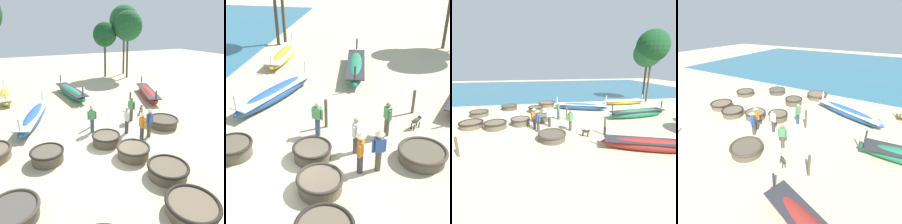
{
  "view_description": "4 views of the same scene",
  "coord_description": "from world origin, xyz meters",
  "views": [
    {
      "loc": [
        -3.86,
        -8.29,
        5.75
      ],
      "look_at": [
        1.31,
        2.54,
        1.03
      ],
      "focal_mm": 35.0,
      "sensor_mm": 36.0,
      "label": 1
    },
    {
      "loc": [
        2.73,
        -8.36,
        7.31
      ],
      "look_at": [
        0.89,
        2.71,
        1.11
      ],
      "focal_mm": 50.0,
      "sensor_mm": 36.0,
      "label": 2
    },
    {
      "loc": [
        14.85,
        0.31,
        4.84
      ],
      "look_at": [
        1.38,
        2.82,
        1.04
      ],
      "focal_mm": 28.0,
      "sensor_mm": 36.0,
      "label": 3
    },
    {
      "loc": [
        9.91,
        7.46,
        6.57
      ],
      "look_at": [
        0.65,
        2.22,
        1.15
      ],
      "focal_mm": 28.0,
      "sensor_mm": 36.0,
      "label": 4
    }
  ],
  "objects": [
    {
      "name": "ground_plane",
      "position": [
        0.0,
        0.0,
        0.0
      ],
      "size": [
        80.0,
        80.0,
        0.0
      ],
      "primitive_type": "plane",
      "color": "#C6B793"
    },
    {
      "name": "coracle_beside_post",
      "position": [
        -4.42,
        -2.17,
        0.27
      ],
      "size": [
        1.72,
        1.72,
        0.5
      ],
      "color": "#4C473F",
      "rests_on": "ground"
    },
    {
      "name": "tree_leftmost",
      "position": [
        9.75,
        16.78,
        6.37
      ],
      "size": [
        3.59,
        3.59,
        8.19
      ],
      "color": "#4C3D2D",
      "rests_on": "ground"
    },
    {
      "name": "fisherman_hauling",
      "position": [
        1.78,
        1.57,
        0.84
      ],
      "size": [
        0.29,
        0.52,
        1.57
      ],
      "color": "#383842",
      "rests_on": "ground"
    },
    {
      "name": "mooring_post_inland",
      "position": [
        4.11,
        5.21,
        0.6
      ],
      "size": [
        0.14,
        0.14,
        1.2
      ],
      "primitive_type": "cylinder",
      "color": "brown",
      "rests_on": "ground"
    },
    {
      "name": "long_boat_green_hull",
      "position": [
        6.78,
        6.83,
        0.38
      ],
      "size": [
        2.85,
        5.56,
        1.3
      ],
      "color": "maroon",
      "rests_on": "ground"
    },
    {
      "name": "coracle_weathered",
      "position": [
        -2.85,
        0.63,
        0.31
      ],
      "size": [
        1.54,
        1.54,
        0.58
      ],
      "color": "brown",
      "rests_on": "ground"
    },
    {
      "name": "coracle_center",
      "position": [
        1.39,
        -2.57,
        0.29
      ],
      "size": [
        1.73,
        1.73,
        0.53
      ],
      "color": "brown",
      "rests_on": "ground"
    },
    {
      "name": "tree_left_mid",
      "position": [
        6.86,
        16.08,
        4.86
      ],
      "size": [
        2.75,
        2.75,
        6.26
      ],
      "color": "#4C3D2D",
      "rests_on": "ground"
    },
    {
      "name": "dog",
      "position": [
        4.2,
        3.82,
        0.37
      ],
      "size": [
        0.49,
        0.56,
        0.55
      ],
      "color": "#3D3328",
      "rests_on": "ground"
    },
    {
      "name": "coracle_front_right",
      "position": [
        4.3,
        1.48,
        0.28
      ],
      "size": [
        1.87,
        1.87,
        0.51
      ],
      "color": "brown",
      "rests_on": "ground"
    },
    {
      "name": "tree_tall_back",
      "position": [
        9.07,
        14.64,
        5.79
      ],
      "size": [
        3.27,
        3.27,
        7.45
      ],
      "color": "#4C3D2D",
      "rests_on": "ground"
    },
    {
      "name": "long_boat_blue_hull",
      "position": [
        -4.41,
        11.43,
        0.34
      ],
      "size": [
        1.23,
        5.23,
        1.17
      ],
      "color": "gold",
      "rests_on": "ground"
    },
    {
      "name": "long_boat_red_hull",
      "position": [
        -2.84,
        5.44,
        0.38
      ],
      "size": [
        2.97,
        5.64,
        1.34
      ],
      "color": "#285693",
      "rests_on": "ground"
    },
    {
      "name": "mooring_post_shoreline",
      "position": [
        0.27,
        3.26,
        0.67
      ],
      "size": [
        0.14,
        0.14,
        1.35
      ],
      "primitive_type": "cylinder",
      "color": "brown",
      "rests_on": "ground"
    },
    {
      "name": "fisherman_crouching",
      "position": [
        0.05,
        2.54,
        0.84
      ],
      "size": [
        0.51,
        0.3,
        1.57
      ],
      "color": "#2D425B",
      "rests_on": "ground"
    },
    {
      "name": "fisherman_standing_right",
      "position": [
        2.92,
        3.01,
        0.84
      ],
      "size": [
        0.35,
        0.48,
        1.57
      ],
      "color": "#4C473D",
      "rests_on": "ground"
    },
    {
      "name": "fisherman_standing_left",
      "position": [
        2.06,
        0.41,
        0.96
      ],
      "size": [
        0.36,
        0.53,
        1.67
      ],
      "color": "#383842",
      "rests_on": "ground"
    },
    {
      "name": "coracle_far_left",
      "position": [
        0.86,
        -4.46,
        0.27
      ],
      "size": [
        1.81,
        1.81,
        0.49
      ],
      "color": "brown",
      "rests_on": "ground"
    },
    {
      "name": "coracle_nearest",
      "position": [
        0.86,
        -0.72,
        0.31
      ],
      "size": [
        1.59,
        1.59,
        0.56
      ],
      "color": "brown",
      "rests_on": "ground"
    },
    {
      "name": "coracle_far_right",
      "position": [
        0.2,
        0.93,
        0.3
      ],
      "size": [
        1.5,
        1.5,
        0.56
      ],
      "color": "brown",
      "rests_on": "ground"
    },
    {
      "name": "fisherman_with_hat",
      "position": [
        2.69,
        0.65,
        0.96
      ],
      "size": [
        0.5,
        0.36,
        1.67
      ],
      "color": "#4C473D",
      "rests_on": "ground"
    },
    {
      "name": "long_boat_white_hull",
      "position": [
        0.82,
        9.84,
        0.42
      ],
      "size": [
        1.57,
        5.83,
        1.45
      ],
      "color": "#237551",
      "rests_on": "ground"
    }
  ]
}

